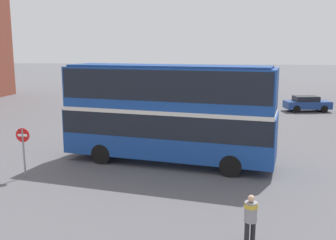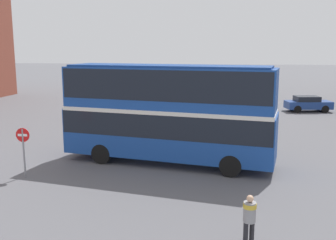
{
  "view_description": "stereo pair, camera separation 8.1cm",
  "coord_description": "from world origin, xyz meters",
  "px_view_note": "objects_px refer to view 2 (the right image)",
  "views": [
    {
      "loc": [
        1.31,
        -19.42,
        5.78
      ],
      "look_at": [
        -1.29,
        -0.36,
        2.23
      ],
      "focal_mm": 42.0,
      "sensor_mm": 36.0,
      "label": 1
    },
    {
      "loc": [
        1.4,
        -19.41,
        5.78
      ],
      "look_at": [
        -1.29,
        -0.36,
        2.23
      ],
      "focal_mm": 42.0,
      "sensor_mm": 36.0,
      "label": 2
    }
  ],
  "objects_px": {
    "parked_car_kerb_far": "(308,104)",
    "no_entry_sign": "(23,144)",
    "double_decker_bus": "(168,108)",
    "parked_car_kerb_near": "(104,107)",
    "pedestrian_foreground": "(249,215)"
  },
  "relations": [
    {
      "from": "parked_car_kerb_far",
      "to": "no_entry_sign",
      "type": "xyz_separation_m",
      "value": [
        -16.52,
        -21.01,
        0.79
      ]
    },
    {
      "from": "parked_car_kerb_near",
      "to": "no_entry_sign",
      "type": "bearing_deg",
      "value": -88.31
    },
    {
      "from": "pedestrian_foreground",
      "to": "parked_car_kerb_far",
      "type": "bearing_deg",
      "value": -53.39
    },
    {
      "from": "parked_car_kerb_far",
      "to": "double_decker_bus",
      "type": "bearing_deg",
      "value": -129.73
    },
    {
      "from": "parked_car_kerb_near",
      "to": "double_decker_bus",
      "type": "bearing_deg",
      "value": -64.02
    },
    {
      "from": "pedestrian_foreground",
      "to": "parked_car_kerb_near",
      "type": "relative_size",
      "value": 0.39
    },
    {
      "from": "double_decker_bus",
      "to": "pedestrian_foreground",
      "type": "relative_size",
      "value": 6.8
    },
    {
      "from": "pedestrian_foreground",
      "to": "parked_car_kerb_far",
      "type": "height_order",
      "value": "pedestrian_foreground"
    },
    {
      "from": "parked_car_kerb_near",
      "to": "no_entry_sign",
      "type": "distance_m",
      "value": 16.61
    },
    {
      "from": "double_decker_bus",
      "to": "pedestrian_foreground",
      "type": "bearing_deg",
      "value": -56.04
    },
    {
      "from": "parked_car_kerb_near",
      "to": "parked_car_kerb_far",
      "type": "bearing_deg",
      "value": 10.88
    },
    {
      "from": "parked_car_kerb_far",
      "to": "no_entry_sign",
      "type": "height_order",
      "value": "no_entry_sign"
    },
    {
      "from": "double_decker_bus",
      "to": "no_entry_sign",
      "type": "bearing_deg",
      "value": -143.28
    },
    {
      "from": "parked_car_kerb_near",
      "to": "no_entry_sign",
      "type": "relative_size",
      "value": 1.79
    },
    {
      "from": "parked_car_kerb_near",
      "to": "no_entry_sign",
      "type": "height_order",
      "value": "no_entry_sign"
    }
  ]
}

